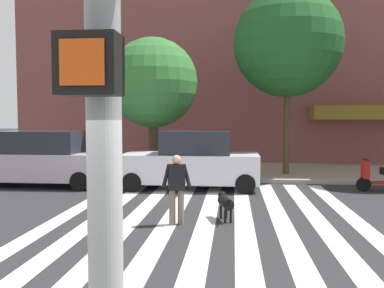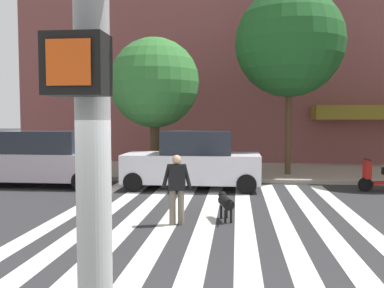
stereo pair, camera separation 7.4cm
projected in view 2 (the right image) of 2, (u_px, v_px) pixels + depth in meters
The scene contains 10 objects.
ground_plane at pixel (202, 228), 9.56m from camera, with size 160.00×160.00×0.00m, color #2B2B2D.
sidewalk_far at pixel (219, 171), 19.09m from camera, with size 80.00×6.00×0.15m, color #A29589.
crosswalk_stripes at pixel (205, 228), 9.55m from camera, with size 7.65×12.62×0.01m.
parked_car_near_curb at pixel (42, 159), 15.35m from camera, with size 4.72×1.95×2.01m.
parked_car_behind_first at pixel (193, 161), 14.76m from camera, with size 4.74×2.02×2.03m.
parked_scooter at pixel (382, 177), 14.17m from camera, with size 1.63×0.57×1.11m.
street_tree_nearest at pixel (154, 83), 17.21m from camera, with size 3.69×3.69×5.62m.
street_tree_middle at pixel (289, 43), 17.15m from camera, with size 4.45×4.45×7.64m.
pedestrian_dog_walker at pixel (177, 185), 9.76m from camera, with size 0.70×0.33×1.64m.
dog_on_leash at pixel (226, 202), 10.22m from camera, with size 0.43×1.06×0.65m.
Camera 2 is at (0.78, -2.78, 2.51)m, focal length 39.27 mm.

